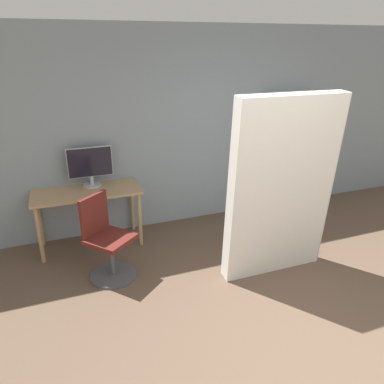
{
  "coord_description": "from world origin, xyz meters",
  "views": [
    {
      "loc": [
        -1.8,
        -1.47,
        2.46
      ],
      "look_at": [
        -0.55,
        1.82,
        1.05
      ],
      "focal_mm": 35.0,
      "sensor_mm": 36.0,
      "label": 1
    }
  ],
  "objects_px": {
    "monitor": "(90,165)",
    "office_chair": "(107,245)",
    "bookshelf": "(279,155)",
    "mattress_near": "(282,190)"
  },
  "relations": [
    {
      "from": "monitor",
      "to": "office_chair",
      "type": "xyz_separation_m",
      "value": [
        0.01,
        -0.94,
        -0.64
      ]
    },
    {
      "from": "monitor",
      "to": "office_chair",
      "type": "height_order",
      "value": "monitor"
    },
    {
      "from": "monitor",
      "to": "bookshelf",
      "type": "bearing_deg",
      "value": 0.73
    },
    {
      "from": "bookshelf",
      "to": "mattress_near",
      "type": "height_order",
      "value": "mattress_near"
    },
    {
      "from": "office_chair",
      "to": "mattress_near",
      "type": "xyz_separation_m",
      "value": [
        1.8,
        -0.6,
        0.62
      ]
    },
    {
      "from": "monitor",
      "to": "office_chair",
      "type": "distance_m",
      "value": 1.14
    },
    {
      "from": "mattress_near",
      "to": "office_chair",
      "type": "bearing_deg",
      "value": 161.64
    },
    {
      "from": "bookshelf",
      "to": "office_chair",
      "type": "bearing_deg",
      "value": -160.69
    },
    {
      "from": "monitor",
      "to": "bookshelf",
      "type": "distance_m",
      "value": 2.81
    },
    {
      "from": "office_chair",
      "to": "bookshelf",
      "type": "distance_m",
      "value": 3.0
    }
  ]
}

